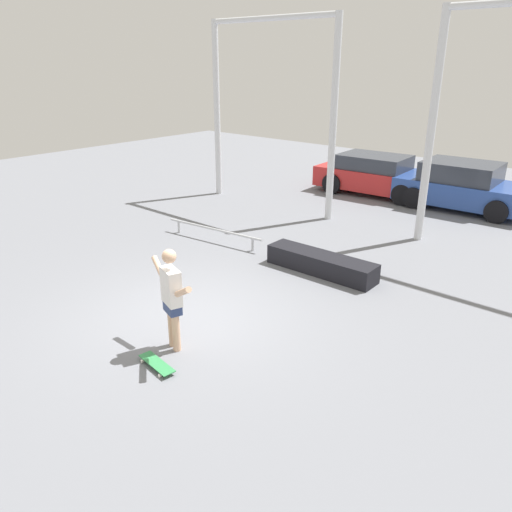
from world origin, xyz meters
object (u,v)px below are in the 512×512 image
Objects in this scene: skateboarder at (172,295)px; parked_car_red at (376,175)px; skateboard at (157,364)px; grind_box at (321,263)px; grind_rail at (214,231)px; parked_car_blue at (463,187)px.

skateboarder reaches higher than parked_car_red.
skateboard is at bearing -49.56° from skateboarder.
skateboard is at bearing -88.12° from grind_box.
parked_car_red is at bearing 110.19° from skateboard.
grind_rail is at bearing 146.94° from skateboarder.
parked_car_red is (-2.60, 11.64, 0.59)m from skateboard.
parked_car_blue is (3.67, 7.21, 0.40)m from grind_rail.
parked_car_blue is (2.90, 0.12, 0.04)m from parked_car_red.
parked_car_blue is at bearing 106.09° from skateboarder.
parked_car_blue reaches higher than grind_rail.
skateboard is at bearing -53.53° from grind_rail.
parked_car_red is 1.04× the size of parked_car_blue.
grind_rail is 0.73× the size of parked_car_blue.
grind_rail is at bearing -99.59° from parked_car_red.
grind_rail is at bearing 134.09° from skateboard.
grind_box is 7.41m from parked_car_red.
grind_box is at bearing 107.86° from skateboarder.
skateboarder is at bearing 119.29° from skateboard.
grind_rail is 8.10m from parked_car_blue.
skateboarder is 1.06m from skateboard.
parked_car_blue is at bearing 86.30° from grind_box.
grind_box reaches higher than grind_rail.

